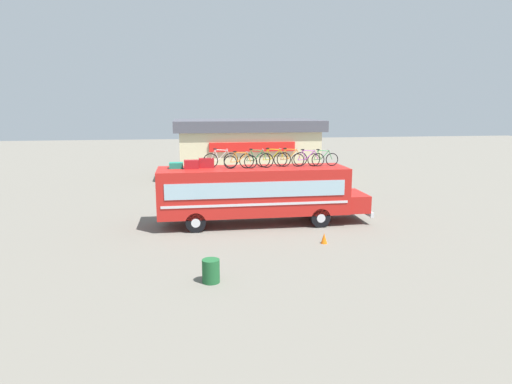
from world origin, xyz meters
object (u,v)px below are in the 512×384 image
at_px(rooftop_bicycle_1, 221,160).
at_px(rooftop_bicycle_7, 323,159).
at_px(rooftop_bicycle_2, 240,161).
at_px(rooftop_bicycle_5, 290,159).
at_px(luggage_bag_1, 176,165).
at_px(luggage_bag_2, 191,164).
at_px(rooftop_bicycle_4, 273,159).
at_px(rooftop_bicycle_3, 256,160).
at_px(rooftop_bicycle_6, 308,159).
at_px(luggage_bag_3, 206,163).
at_px(traffic_cone, 324,238).
at_px(trash_bin, 211,271).
at_px(bus, 257,191).

relative_size(rooftop_bicycle_1, rooftop_bicycle_7, 1.07).
height_order(rooftop_bicycle_2, rooftop_bicycle_5, rooftop_bicycle_5).
relative_size(luggage_bag_1, luggage_bag_2, 0.94).
xyz_separation_m(rooftop_bicycle_2, rooftop_bicycle_4, (1.70, 0.35, 0.04)).
distance_m(luggage_bag_2, rooftop_bicycle_1, 1.46).
xyz_separation_m(rooftop_bicycle_3, rooftop_bicycle_4, (0.90, 0.28, 0.00)).
xyz_separation_m(luggage_bag_2, rooftop_bicycle_6, (5.84, -0.04, 0.16)).
relative_size(luggage_bag_3, rooftop_bicycle_3, 0.43).
xyz_separation_m(rooftop_bicycle_1, traffic_cone, (4.16, -3.94, -3.05)).
bearing_deg(rooftop_bicycle_7, rooftop_bicycle_1, 179.02).
bearing_deg(trash_bin, luggage_bag_1, 98.99).
bearing_deg(rooftop_bicycle_3, trash_bin, -110.14).
xyz_separation_m(rooftop_bicycle_4, trash_bin, (-3.58, -7.57, -2.88)).
xyz_separation_m(rooftop_bicycle_2, rooftop_bicycle_7, (4.25, 0.31, 0.00)).
bearing_deg(rooftop_bicycle_2, rooftop_bicycle_4, 11.73).
bearing_deg(rooftop_bicycle_2, luggage_bag_2, 172.71).
bearing_deg(rooftop_bicycle_6, luggage_bag_3, 176.46).
xyz_separation_m(luggage_bag_2, trash_bin, (0.50, -7.52, -2.69)).
xyz_separation_m(luggage_bag_2, rooftop_bicycle_4, (4.08, 0.05, 0.19)).
height_order(bus, traffic_cone, bus).
bearing_deg(rooftop_bicycle_5, luggage_bag_2, -177.88).
bearing_deg(rooftop_bicycle_3, rooftop_bicycle_7, 3.92).
distance_m(luggage_bag_3, rooftop_bicycle_3, 2.49).
bearing_deg(rooftop_bicycle_5, rooftop_bicycle_2, -169.40).
relative_size(rooftop_bicycle_3, trash_bin, 2.13).
bearing_deg(trash_bin, rooftop_bicycle_6, 54.49).
relative_size(rooftop_bicycle_5, rooftop_bicycle_7, 1.08).
distance_m(rooftop_bicycle_2, rooftop_bicycle_7, 4.27).
height_order(rooftop_bicycle_3, rooftop_bicycle_7, rooftop_bicycle_3).
relative_size(rooftop_bicycle_5, rooftop_bicycle_6, 1.01).
bearing_deg(rooftop_bicycle_6, traffic_cone, -93.51).
height_order(rooftop_bicycle_2, rooftop_bicycle_6, rooftop_bicycle_6).
relative_size(rooftop_bicycle_4, rooftop_bicycle_6, 1.05).
relative_size(luggage_bag_2, trash_bin, 0.88).
relative_size(bus, rooftop_bicycle_4, 5.90).
distance_m(rooftop_bicycle_3, rooftop_bicycle_7, 3.46).
relative_size(rooftop_bicycle_2, traffic_cone, 3.64).
distance_m(bus, rooftop_bicycle_4, 1.81).
relative_size(rooftop_bicycle_6, traffic_cone, 3.80).
xyz_separation_m(luggage_bag_3, rooftop_bicycle_4, (3.34, -0.23, 0.17)).
relative_size(rooftop_bicycle_5, traffic_cone, 3.85).
height_order(bus, rooftop_bicycle_6, rooftop_bicycle_6).
relative_size(luggage_bag_1, rooftop_bicycle_3, 0.39).
distance_m(rooftop_bicycle_1, rooftop_bicycle_3, 1.76).
height_order(luggage_bag_3, rooftop_bicycle_4, rooftop_bicycle_4).
distance_m(luggage_bag_2, luggage_bag_3, 0.79).
height_order(luggage_bag_1, rooftop_bicycle_7, rooftop_bicycle_7).
relative_size(rooftop_bicycle_1, rooftop_bicycle_5, 1.00).
xyz_separation_m(bus, rooftop_bicycle_6, (2.60, 0.04, 1.57)).
relative_size(luggage_bag_1, rooftop_bicycle_5, 0.38).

